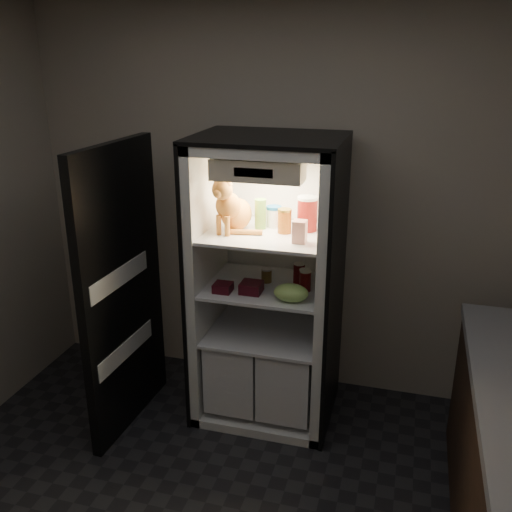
{
  "coord_description": "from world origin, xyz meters",
  "views": [
    {
      "loc": [
        0.84,
        -1.91,
        2.36
      ],
      "look_at": [
        -0.07,
        1.32,
        1.13
      ],
      "focal_mm": 40.0,
      "sensor_mm": 36.0,
      "label": 1
    }
  ],
  "objects_px": {
    "soda_can_b": "(305,279)",
    "berry_box_right": "(251,287)",
    "pepper_jar": "(307,214)",
    "grape_bag": "(291,293)",
    "parmesan_shaker": "(260,214)",
    "soda_can_c": "(305,281)",
    "refrigerator": "(269,302)",
    "salsa_jar": "(285,221)",
    "tabby_cat": "(232,209)",
    "condiment_jar": "(267,275)",
    "cream_carton": "(300,232)",
    "soda_can_a": "(299,274)",
    "berry_box_left": "(223,287)",
    "mayo_tub": "(274,216)"
  },
  "relations": [
    {
      "from": "berry_box_right",
      "to": "pepper_jar",
      "type": "bearing_deg",
      "value": 40.6
    },
    {
      "from": "soda_can_c",
      "to": "grape_bag",
      "type": "bearing_deg",
      "value": -106.7
    },
    {
      "from": "refrigerator",
      "to": "soda_can_a",
      "type": "distance_m",
      "value": 0.29
    },
    {
      "from": "berry_box_left",
      "to": "cream_carton",
      "type": "bearing_deg",
      "value": 5.1
    },
    {
      "from": "mayo_tub",
      "to": "cream_carton",
      "type": "height_order",
      "value": "same"
    },
    {
      "from": "condiment_jar",
      "to": "refrigerator",
      "type": "bearing_deg",
      "value": 59.4
    },
    {
      "from": "parmesan_shaker",
      "to": "soda_can_b",
      "type": "distance_m",
      "value": 0.49
    },
    {
      "from": "condiment_jar",
      "to": "grape_bag",
      "type": "distance_m",
      "value": 0.32
    },
    {
      "from": "refrigerator",
      "to": "berry_box_right",
      "type": "bearing_deg",
      "value": -105.97
    },
    {
      "from": "mayo_tub",
      "to": "soda_can_c",
      "type": "bearing_deg",
      "value": -32.34
    },
    {
      "from": "refrigerator",
      "to": "tabby_cat",
      "type": "bearing_deg",
      "value": -157.23
    },
    {
      "from": "refrigerator",
      "to": "soda_can_c",
      "type": "bearing_deg",
      "value": -19.19
    },
    {
      "from": "condiment_jar",
      "to": "berry_box_right",
      "type": "xyz_separation_m",
      "value": [
        -0.05,
        -0.19,
        -0.01
      ]
    },
    {
      "from": "parmesan_shaker",
      "to": "soda_can_c",
      "type": "distance_m",
      "value": 0.5
    },
    {
      "from": "refrigerator",
      "to": "mayo_tub",
      "type": "distance_m",
      "value": 0.57
    },
    {
      "from": "refrigerator",
      "to": "salsa_jar",
      "type": "bearing_deg",
      "value": -21.96
    },
    {
      "from": "salsa_jar",
      "to": "condiment_jar",
      "type": "bearing_deg",
      "value": 168.03
    },
    {
      "from": "refrigerator",
      "to": "salsa_jar",
      "type": "height_order",
      "value": "refrigerator"
    },
    {
      "from": "tabby_cat",
      "to": "berry_box_left",
      "type": "bearing_deg",
      "value": -82.78
    },
    {
      "from": "cream_carton",
      "to": "condiment_jar",
      "type": "bearing_deg",
      "value": 143.26
    },
    {
      "from": "grape_bag",
      "to": "parmesan_shaker",
      "type": "bearing_deg",
      "value": 134.72
    },
    {
      "from": "soda_can_b",
      "to": "pepper_jar",
      "type": "bearing_deg",
      "value": 97.87
    },
    {
      "from": "salsa_jar",
      "to": "soda_can_c",
      "type": "distance_m",
      "value": 0.39
    },
    {
      "from": "cream_carton",
      "to": "soda_can_c",
      "type": "distance_m",
      "value": 0.37
    },
    {
      "from": "refrigerator",
      "to": "salsa_jar",
      "type": "xyz_separation_m",
      "value": [
        0.11,
        -0.04,
        0.57
      ]
    },
    {
      "from": "refrigerator",
      "to": "soda_can_b",
      "type": "xyz_separation_m",
      "value": [
        0.24,
        -0.06,
        0.21
      ]
    },
    {
      "from": "parmesan_shaker",
      "to": "condiment_jar",
      "type": "bearing_deg",
      "value": -23.31
    },
    {
      "from": "salsa_jar",
      "to": "pepper_jar",
      "type": "bearing_deg",
      "value": 34.98
    },
    {
      "from": "tabby_cat",
      "to": "pepper_jar",
      "type": "xyz_separation_m",
      "value": [
        0.44,
        0.13,
        -0.03
      ]
    },
    {
      "from": "parmesan_shaker",
      "to": "mayo_tub",
      "type": "xyz_separation_m",
      "value": [
        0.07,
        0.06,
        -0.03
      ]
    },
    {
      "from": "mayo_tub",
      "to": "soda_can_a",
      "type": "relative_size",
      "value": 0.98
    },
    {
      "from": "mayo_tub",
      "to": "cream_carton",
      "type": "relative_size",
      "value": 1.01
    },
    {
      "from": "cream_carton",
      "to": "grape_bag",
      "type": "xyz_separation_m",
      "value": [
        -0.03,
        -0.06,
        -0.36
      ]
    },
    {
      "from": "tabby_cat",
      "to": "salsa_jar",
      "type": "relative_size",
      "value": 2.5
    },
    {
      "from": "salsa_jar",
      "to": "mayo_tub",
      "type": "bearing_deg",
      "value": 131.21
    },
    {
      "from": "refrigerator",
      "to": "tabby_cat",
      "type": "relative_size",
      "value": 5.0
    },
    {
      "from": "refrigerator",
      "to": "mayo_tub",
      "type": "bearing_deg",
      "value": 79.05
    },
    {
      "from": "condiment_jar",
      "to": "soda_can_c",
      "type": "bearing_deg",
      "value": -14.88
    },
    {
      "from": "refrigerator",
      "to": "cream_carton",
      "type": "xyz_separation_m",
      "value": [
        0.23,
        -0.2,
        0.56
      ]
    },
    {
      "from": "pepper_jar",
      "to": "soda_can_c",
      "type": "xyz_separation_m",
      "value": [
        0.02,
        -0.13,
        -0.39
      ]
    },
    {
      "from": "refrigerator",
      "to": "berry_box_left",
      "type": "height_order",
      "value": "refrigerator"
    },
    {
      "from": "grape_bag",
      "to": "berry_box_right",
      "type": "height_order",
      "value": "grape_bag"
    },
    {
      "from": "tabby_cat",
      "to": "soda_can_b",
      "type": "distance_m",
      "value": 0.63
    },
    {
      "from": "grape_bag",
      "to": "pepper_jar",
      "type": "bearing_deg",
      "value": 84.94
    },
    {
      "from": "soda_can_a",
      "to": "refrigerator",
      "type": "bearing_deg",
      "value": -176.77
    },
    {
      "from": "parmesan_shaker",
      "to": "salsa_jar",
      "type": "distance_m",
      "value": 0.17
    },
    {
      "from": "cream_carton",
      "to": "soda_can_a",
      "type": "distance_m",
      "value": 0.41
    },
    {
      "from": "soda_can_b",
      "to": "berry_box_right",
      "type": "relative_size",
      "value": 0.99
    },
    {
      "from": "pepper_jar",
      "to": "grape_bag",
      "type": "height_order",
      "value": "pepper_jar"
    },
    {
      "from": "condiment_jar",
      "to": "soda_can_a",
      "type": "bearing_deg",
      "value": 8.06
    }
  ]
}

